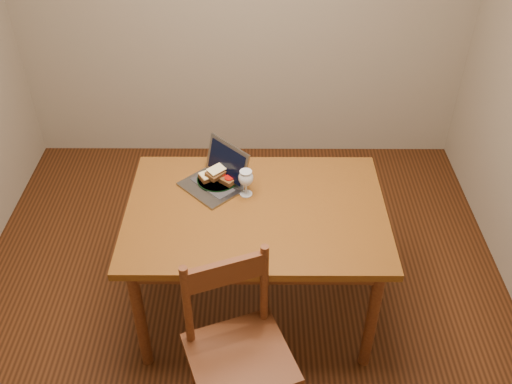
{
  "coord_description": "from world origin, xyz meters",
  "views": [
    {
      "loc": [
        0.11,
        -2.19,
        2.58
      ],
      "look_at": [
        0.1,
        0.04,
        0.8
      ],
      "focal_mm": 40.0,
      "sensor_mm": 36.0,
      "label": 1
    }
  ],
  "objects_px": {
    "chair": "(238,346)",
    "laptop": "(218,175)",
    "plate": "(218,180)",
    "milk_glass": "(246,183)",
    "table": "(256,222)"
  },
  "relations": [
    {
      "from": "chair",
      "to": "plate",
      "type": "relative_size",
      "value": 2.52
    },
    {
      "from": "table",
      "to": "plate",
      "type": "xyz_separation_m",
      "value": [
        -0.2,
        0.22,
        0.09
      ]
    },
    {
      "from": "table",
      "to": "milk_glass",
      "type": "distance_m",
      "value": 0.2
    },
    {
      "from": "laptop",
      "to": "table",
      "type": "bearing_deg",
      "value": 0.65
    },
    {
      "from": "table",
      "to": "laptop",
      "type": "distance_m",
      "value": 0.32
    },
    {
      "from": "milk_glass",
      "to": "laptop",
      "type": "distance_m",
      "value": 0.17
    },
    {
      "from": "chair",
      "to": "milk_glass",
      "type": "bearing_deg",
      "value": 67.5
    },
    {
      "from": "chair",
      "to": "laptop",
      "type": "relative_size",
      "value": 1.41
    },
    {
      "from": "table",
      "to": "laptop",
      "type": "relative_size",
      "value": 3.31
    },
    {
      "from": "milk_glass",
      "to": "chair",
      "type": "bearing_deg",
      "value": -91.87
    },
    {
      "from": "chair",
      "to": "plate",
      "type": "height_order",
      "value": "chair"
    },
    {
      "from": "laptop",
      "to": "plate",
      "type": "bearing_deg",
      "value": 143.79
    },
    {
      "from": "plate",
      "to": "milk_glass",
      "type": "bearing_deg",
      "value": -34.46
    },
    {
      "from": "chair",
      "to": "plate",
      "type": "xyz_separation_m",
      "value": [
        -0.13,
        0.87,
        0.25
      ]
    },
    {
      "from": "table",
      "to": "milk_glass",
      "type": "relative_size",
      "value": 8.74
    }
  ]
}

